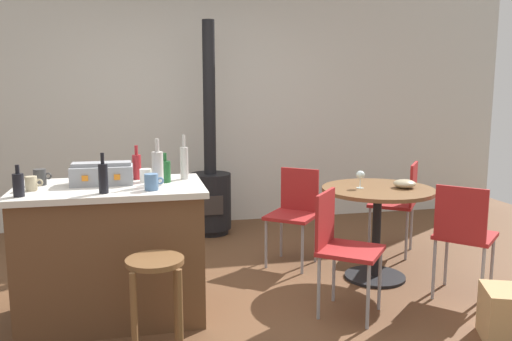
{
  "coord_description": "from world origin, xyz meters",
  "views": [
    {
      "loc": [
        -0.51,
        -3.63,
        1.58
      ],
      "look_at": [
        0.35,
        0.2,
        0.95
      ],
      "focal_mm": 36.76,
      "sensor_mm": 36.0,
      "label": 1
    }
  ],
  "objects_px": {
    "kitchen_island": "(113,252)",
    "dining_table": "(377,210)",
    "cup_3": "(152,182)",
    "toolbox": "(102,174)",
    "wood_stove": "(210,185)",
    "bottle_1": "(137,166)",
    "bottle_2": "(184,162)",
    "bottle_4": "(18,184)",
    "folding_chair_near": "(341,243)",
    "folding_chair_left": "(400,200)",
    "cup_1": "(40,177)",
    "wine_glass": "(360,175)",
    "folding_chair_right": "(295,209)",
    "bottle_5": "(158,167)",
    "serving_bowl": "(405,184)",
    "folding_chair_far": "(463,232)",
    "wooden_stool": "(156,286)",
    "cup_2": "(32,183)",
    "bottle_3": "(165,171)",
    "cup_0": "(146,175)",
    "bottle_0": "(103,178)"
  },
  "relations": [
    {
      "from": "folding_chair_far",
      "to": "cup_2",
      "type": "xyz_separation_m",
      "value": [
        -2.99,
        0.22,
        0.44
      ]
    },
    {
      "from": "bottle_3",
      "to": "bottle_4",
      "type": "bearing_deg",
      "value": -161.54
    },
    {
      "from": "cup_0",
      "to": "cup_1",
      "type": "distance_m",
      "value": 0.7
    },
    {
      "from": "folding_chair_near",
      "to": "folding_chair_left",
      "type": "xyz_separation_m",
      "value": [
        1.04,
        1.13,
        0.02
      ]
    },
    {
      "from": "toolbox",
      "to": "bottle_2",
      "type": "distance_m",
      "value": 0.57
    },
    {
      "from": "bottle_1",
      "to": "serving_bowl",
      "type": "bearing_deg",
      "value": 0.4
    },
    {
      "from": "serving_bowl",
      "to": "folding_chair_far",
      "type": "bearing_deg",
      "value": -67.69
    },
    {
      "from": "folding_chair_left",
      "to": "cup_2",
      "type": "bearing_deg",
      "value": -163.64
    },
    {
      "from": "cup_0",
      "to": "bottle_1",
      "type": "bearing_deg",
      "value": 118.09
    },
    {
      "from": "wooden_stool",
      "to": "bottle_1",
      "type": "distance_m",
      "value": 1.07
    },
    {
      "from": "folding_chair_right",
      "to": "bottle_5",
      "type": "distance_m",
      "value": 1.59
    },
    {
      "from": "kitchen_island",
      "to": "folding_chair_left",
      "type": "distance_m",
      "value": 2.72
    },
    {
      "from": "folding_chair_left",
      "to": "bottle_1",
      "type": "xyz_separation_m",
      "value": [
        -2.41,
        -0.62,
        0.49
      ]
    },
    {
      "from": "folding_chair_far",
      "to": "wood_stove",
      "type": "height_order",
      "value": "wood_stove"
    },
    {
      "from": "cup_1",
      "to": "cup_2",
      "type": "height_order",
      "value": "cup_1"
    },
    {
      "from": "bottle_2",
      "to": "folding_chair_right",
      "type": "bearing_deg",
      "value": 32.31
    },
    {
      "from": "wooden_stool",
      "to": "folding_chair_near",
      "type": "relative_size",
      "value": 0.72
    },
    {
      "from": "toolbox",
      "to": "wine_glass",
      "type": "xyz_separation_m",
      "value": [
        1.99,
        0.23,
        -0.12
      ]
    },
    {
      "from": "cup_3",
      "to": "toolbox",
      "type": "bearing_deg",
      "value": 138.76
    },
    {
      "from": "dining_table",
      "to": "bottle_2",
      "type": "xyz_separation_m",
      "value": [
        -1.58,
        -0.13,
        0.46
      ]
    },
    {
      "from": "dining_table",
      "to": "bottle_4",
      "type": "distance_m",
      "value": 2.69
    },
    {
      "from": "dining_table",
      "to": "wine_glass",
      "type": "bearing_deg",
      "value": 170.45
    },
    {
      "from": "wooden_stool",
      "to": "toolbox",
      "type": "distance_m",
      "value": 0.98
    },
    {
      "from": "dining_table",
      "to": "bottle_5",
      "type": "relative_size",
      "value": 2.89
    },
    {
      "from": "cup_1",
      "to": "folding_chair_left",
      "type": "bearing_deg",
      "value": 13.17
    },
    {
      "from": "folding_chair_left",
      "to": "serving_bowl",
      "type": "xyz_separation_m",
      "value": [
        -0.29,
        -0.61,
        0.28
      ]
    },
    {
      "from": "dining_table",
      "to": "folding_chair_left",
      "type": "bearing_deg",
      "value": 48.37
    },
    {
      "from": "folding_chair_near",
      "to": "folding_chair_right",
      "type": "xyz_separation_m",
      "value": [
        -0.01,
        1.09,
        -0.01
      ]
    },
    {
      "from": "cup_3",
      "to": "serving_bowl",
      "type": "distance_m",
      "value": 2.08
    },
    {
      "from": "bottle_0",
      "to": "bottle_2",
      "type": "distance_m",
      "value": 0.67
    },
    {
      "from": "wood_stove",
      "to": "serving_bowl",
      "type": "xyz_separation_m",
      "value": [
        1.36,
        -1.69,
        0.26
      ]
    },
    {
      "from": "kitchen_island",
      "to": "cup_3",
      "type": "relative_size",
      "value": 9.98
    },
    {
      "from": "dining_table",
      "to": "bottle_1",
      "type": "bearing_deg",
      "value": -178.2
    },
    {
      "from": "wood_stove",
      "to": "bottle_1",
      "type": "bearing_deg",
      "value": -113.95
    },
    {
      "from": "kitchen_island",
      "to": "bottle_4",
      "type": "bearing_deg",
      "value": -154.68
    },
    {
      "from": "wooden_stool",
      "to": "cup_3",
      "type": "xyz_separation_m",
      "value": [
        0.01,
        0.48,
        0.52
      ]
    },
    {
      "from": "dining_table",
      "to": "toolbox",
      "type": "height_order",
      "value": "toolbox"
    },
    {
      "from": "bottle_4",
      "to": "cup_2",
      "type": "distance_m",
      "value": 0.19
    },
    {
      "from": "bottle_4",
      "to": "folding_chair_left",
      "type": "bearing_deg",
      "value": 19.23
    },
    {
      "from": "wooden_stool",
      "to": "bottle_5",
      "type": "relative_size",
      "value": 1.97
    },
    {
      "from": "wood_stove",
      "to": "bottle_5",
      "type": "distance_m",
      "value": 2.14
    },
    {
      "from": "cup_1",
      "to": "serving_bowl",
      "type": "xyz_separation_m",
      "value": [
        2.76,
        0.11,
        -0.18
      ]
    },
    {
      "from": "cup_1",
      "to": "wine_glass",
      "type": "xyz_separation_m",
      "value": [
        2.4,
        0.18,
        -0.11
      ]
    },
    {
      "from": "bottle_0",
      "to": "bottle_2",
      "type": "relative_size",
      "value": 0.8
    },
    {
      "from": "folding_chair_right",
      "to": "wine_glass",
      "type": "height_order",
      "value": "wine_glass"
    },
    {
      "from": "kitchen_island",
      "to": "cup_1",
      "type": "bearing_deg",
      "value": 164.57
    },
    {
      "from": "bottle_2",
      "to": "cup_1",
      "type": "xyz_separation_m",
      "value": [
        -0.97,
        -0.02,
        -0.07
      ]
    },
    {
      "from": "kitchen_island",
      "to": "dining_table",
      "type": "xyz_separation_m",
      "value": [
        2.09,
        0.28,
        0.12
      ]
    },
    {
      "from": "bottle_3",
      "to": "cup_0",
      "type": "bearing_deg",
      "value": 159.0
    },
    {
      "from": "folding_chair_far",
      "to": "cup_1",
      "type": "bearing_deg",
      "value": 172.17
    }
  ]
}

